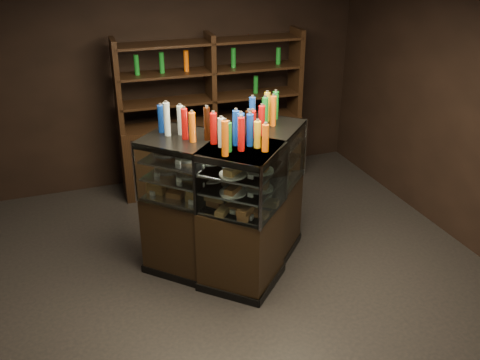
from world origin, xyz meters
name	(u,v)px	position (x,y,z in m)	size (l,w,h in m)	color
ground	(239,274)	(0.00, 0.00, 0.00)	(5.00, 5.00, 0.00)	black
room_shell	(238,85)	(0.00, 0.00, 1.94)	(5.02, 5.02, 3.01)	black
display_case	(233,227)	(-0.01, 0.14, 0.47)	(1.79, 1.39, 1.42)	black
food_display	(233,171)	(-0.01, 0.13, 1.08)	(1.39, 0.98, 0.44)	#D4874C
bottles_top	(232,124)	(-0.01, 0.14, 1.55)	(1.21, 0.83, 0.30)	#0F38B2
potted_conifer	(284,169)	(1.05, 1.28, 0.45)	(0.37, 0.37, 0.79)	black
back_shelving	(212,142)	(0.37, 2.05, 0.61)	(2.35, 0.51, 2.00)	black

